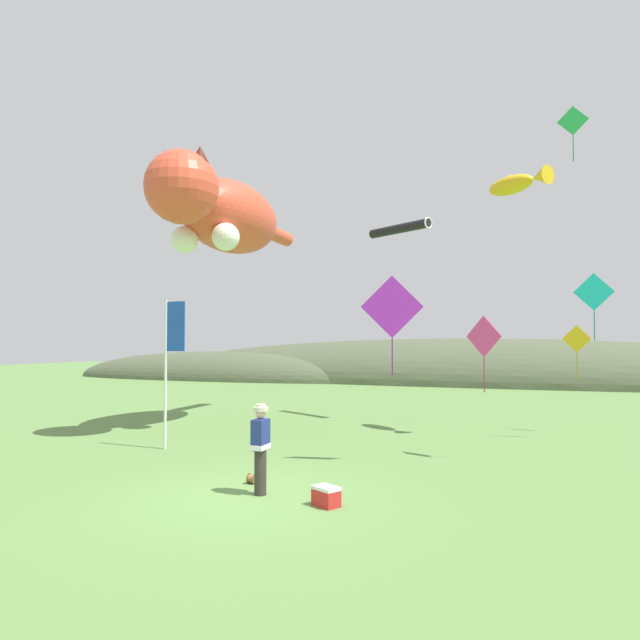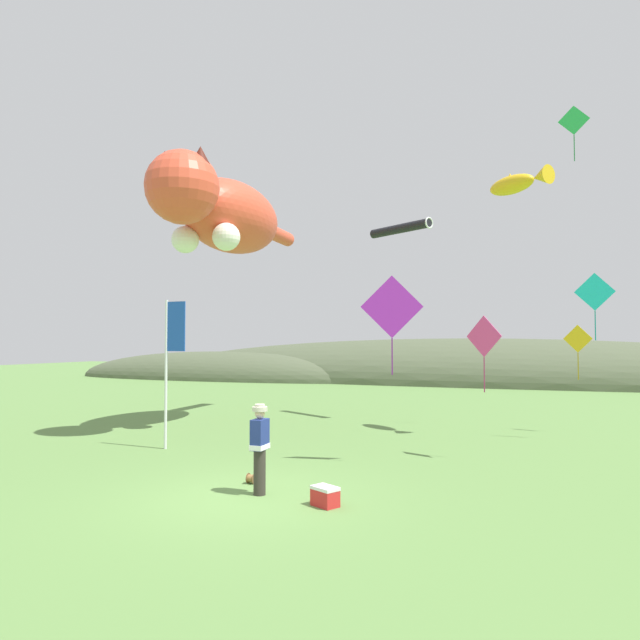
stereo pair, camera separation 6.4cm
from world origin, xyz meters
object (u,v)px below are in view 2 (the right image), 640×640
Objects in this scene: kite_diamond_gold at (578,340)px; kite_diamond_teal at (595,292)px; kite_diamond_pink at (484,337)px; festival_attendant at (260,446)px; festival_banner_pole at (171,351)px; kite_diamond_violet at (392,307)px; kite_diamond_green at (574,121)px; kite_spool at (251,478)px; kite_giant_cat at (222,214)px; picnic_cooler at (325,496)px; kite_tube_streamer at (401,229)px; kite_fish_windsock at (518,183)px.

kite_diamond_teal reaches higher than kite_diamond_gold.
kite_diamond_pink reaches higher than kite_diamond_gold.
festival_banner_pole is (-4.54, 3.35, 1.80)m from festival_attendant.
kite_diamond_violet is at bearing -122.93° from kite_diamond_gold.
kite_diamond_green is (6.33, 10.68, 9.52)m from festival_attendant.
kite_giant_cat is at bearing 125.56° from kite_spool.
kite_spool is 2.27m from picnic_cooler.
festival_attendant is 13.33m from kite_tube_streamer.
kite_diamond_violet reaches higher than kite_diamond_pink.
kite_diamond_teal is 7.33m from kite_diamond_violet.
kite_diamond_violet is (1.79, 3.56, 2.90)m from festival_attendant.
kite_giant_cat reaches higher than picnic_cooler.
kite_diamond_pink is at bearing 65.94° from picnic_cooler.
picnic_cooler is 5.31m from kite_diamond_violet.
kite_diamond_violet is at bearing 1.93° from festival_banner_pole.
kite_fish_windsock reaches higher than kite_diamond_violet.
festival_attendant is at bearing -120.67° from kite_diamond_green.
kite_diamond_gold reaches higher than festival_attendant.
kite_spool is 0.11× the size of kite_diamond_pink.
kite_giant_cat reaches higher than kite_diamond_violet.
festival_attendant is 11.74m from kite_diamond_teal.
kite_spool is 12.67m from kite_fish_windsock.
festival_banner_pole is at bearing -146.40° from kite_diamond_gold.
kite_diamond_violet is at bearing -122.54° from kite_diamond_green.
kite_diamond_teal is at bearing 60.26° from picnic_cooler.
kite_diamond_green reaches higher than kite_diamond_violet.
festival_attendant is at bearing -127.00° from kite_diamond_teal.
kite_spool is at bearing -125.03° from kite_diamond_gold.
kite_diamond_gold is at bearing 103.84° from kite_diamond_teal.
picnic_cooler is 0.30× the size of kite_diamond_pink.
kite_tube_streamer is 8.99m from kite_diamond_violet.
kite_diamond_green reaches higher than kite_spool.
kite_spool is at bearing -33.43° from festival_banner_pole.
kite_diamond_pink is 0.80× the size of kite_diamond_violet.
kite_giant_cat is 4.62× the size of kite_fish_windsock.
kite_diamond_green reaches higher than kite_diamond_gold.
kite_diamond_gold is (10.88, 7.23, 0.34)m from festival_banner_pole.
kite_diamond_teal reaches higher than kite_diamond_pink.
kite_fish_windsock reaches higher than picnic_cooler.
festival_banner_pole is 8.55m from kite_diamond_pink.
kite_tube_streamer is (0.70, 10.92, 7.33)m from kite_spool.
kite_diamond_gold is 8.39m from kite_diamond_violet.
kite_fish_windsock reaches higher than kite_spool.
kite_fish_windsock is 6.48m from kite_diamond_pink.
kite_tube_streamer is at bearing 38.15° from kite_giant_cat.
picnic_cooler is 0.31× the size of kite_diamond_green.
picnic_cooler is 12.60m from kite_giant_cat.
festival_attendant is at bearing -116.71° from kite_fish_windsock.
kite_diamond_violet is (-2.04, -1.46, 0.73)m from kite_diamond_pink.
kite_fish_windsock is at bearing 63.28° from kite_diamond_violet.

